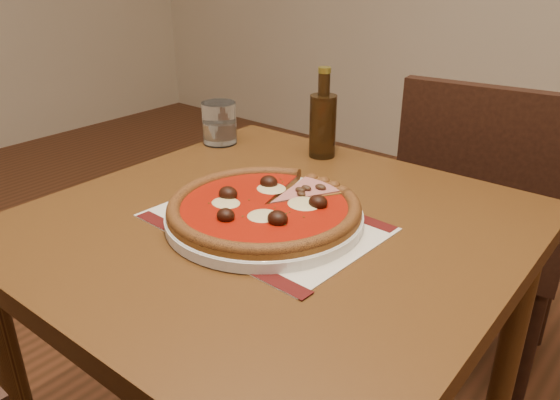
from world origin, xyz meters
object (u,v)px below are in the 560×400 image
(table, at_px, (273,269))
(pizza, at_px, (264,207))
(chair_far, at_px, (483,222))
(bottle, at_px, (323,123))
(water_glass, at_px, (219,123))
(plate, at_px, (264,217))

(table, distance_m, pizza, 0.13)
(chair_far, height_order, bottle, bottle)
(water_glass, height_order, bottle, bottle)
(plate, bearing_deg, water_glass, 145.32)
(table, xyz_separation_m, water_glass, (-0.36, 0.23, 0.15))
(plate, distance_m, pizza, 0.02)
(table, bearing_deg, chair_far, 79.12)
(chair_far, relative_size, bottle, 4.49)
(chair_far, bearing_deg, bottle, 49.08)
(chair_far, relative_size, plate, 2.66)
(plate, height_order, bottle, bottle)
(water_glass, bearing_deg, table, -32.44)
(pizza, bearing_deg, table, 82.12)
(bottle, bearing_deg, water_glass, -160.91)
(plate, distance_m, water_glass, 0.44)
(plate, bearing_deg, table, 82.16)
(bottle, bearing_deg, chair_far, 56.65)
(pizza, height_order, bottle, bottle)
(pizza, distance_m, water_glass, 0.44)
(table, distance_m, bottle, 0.38)
(pizza, distance_m, bottle, 0.36)
(plate, relative_size, water_glass, 3.39)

